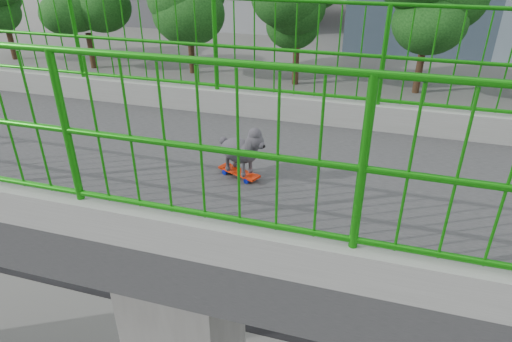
{
  "coord_description": "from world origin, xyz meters",
  "views": [
    {
      "loc": [
        3.71,
        2.06,
        9.02
      ],
      "look_at": [
        -0.17,
        0.89,
        6.87
      ],
      "focal_mm": 30.97,
      "sensor_mm": 36.0,
      "label": 1
    }
  ],
  "objects": [
    {
      "name": "footbridge",
      "position": [
        0.0,
        0.0,
        5.22
      ],
      "size": [
        3.0,
        24.0,
        7.0
      ],
      "color": "#2D2D2F",
      "rests_on": "ground"
    },
    {
      "name": "skateboard",
      "position": [
        0.22,
        0.84,
        7.04
      ],
      "size": [
        0.28,
        0.44,
        0.06
      ],
      "rotation": [
        0.0,
        0.0,
        -0.4
      ],
      "color": "red",
      "rests_on": "footbridge"
    },
    {
      "name": "car_2",
      "position": [
        -12.4,
        -14.68,
        0.8
      ],
      "size": [
        2.64,
        5.73,
        1.59
      ],
      "primitive_type": "imported",
      "rotation": [
        0.0,
        0.0,
        3.14
      ],
      "color": "red",
      "rests_on": "ground"
    },
    {
      "name": "car_4",
      "position": [
        -18.8,
        2.29,
        0.77
      ],
      "size": [
        1.81,
        4.49,
        1.53
      ],
      "primitive_type": "imported",
      "rotation": [
        0.0,
        0.0,
        3.14
      ],
      "color": "black",
      "rests_on": "ground"
    },
    {
      "name": "road",
      "position": [
        -13.0,
        0.0,
        0.01
      ],
      "size": [
        18.0,
        90.0,
        0.02
      ],
      "primitive_type": "cube",
      "color": "black",
      "rests_on": "ground"
    },
    {
      "name": "railing",
      "position": [
        0.0,
        0.0,
        7.21
      ],
      "size": [
        3.0,
        24.0,
        1.42
      ],
      "color": "gray",
      "rests_on": "footbridge"
    },
    {
      "name": "car_5",
      "position": [
        -6.0,
        0.03,
        0.75
      ],
      "size": [
        1.59,
        4.57,
        1.5
      ],
      "primitive_type": "imported",
      "color": "#A6A6AC",
      "rests_on": "ground"
    },
    {
      "name": "car_0",
      "position": [
        -6.0,
        -1.54,
        0.71
      ],
      "size": [
        1.68,
        4.17,
        1.42
      ],
      "primitive_type": "imported",
      "color": "#A6A6AC",
      "rests_on": "ground"
    },
    {
      "name": "street_trees",
      "position": [
        -26.03,
        1.06,
        4.72
      ],
      "size": [
        5.3,
        60.4,
        7.26
      ],
      "color": "black",
      "rests_on": "ground"
    },
    {
      "name": "poodle",
      "position": [
        0.23,
        0.87,
        7.3
      ],
      "size": [
        0.34,
        0.5,
        0.45
      ],
      "rotation": [
        0.0,
        0.0,
        -0.4
      ],
      "color": "#333036",
      "rests_on": "skateboard"
    }
  ]
}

